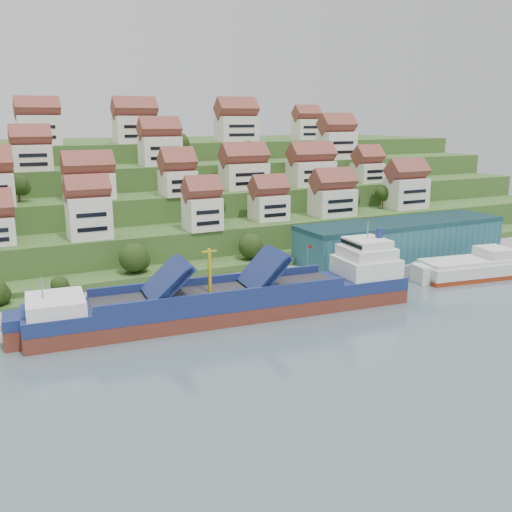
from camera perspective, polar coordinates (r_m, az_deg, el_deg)
ground at (r=119.80m, az=0.26°, el=-5.46°), size 300.00×300.00×0.00m
quay at (r=141.31m, az=4.76°, el=-2.05°), size 180.00×14.00×2.20m
hillside at (r=212.78m, az=-12.49°, el=5.60°), size 260.00×128.00×31.00m
hillside_village at (r=170.91m, az=-8.95°, el=8.51°), size 160.20×65.29×29.04m
hillside_trees at (r=152.29m, az=-10.15°, el=4.65°), size 142.23×62.56×32.42m
warehouse at (r=159.95m, az=14.28°, el=1.67°), size 60.00×15.00×10.00m
flagpole at (r=134.76m, az=5.22°, el=-0.30°), size 1.28×0.16×8.00m
cargo_ship at (r=115.90m, az=-1.67°, el=-4.42°), size 78.52×18.45×17.25m
second_ship at (r=153.48m, az=20.82°, el=-1.15°), size 28.32×13.74×7.88m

